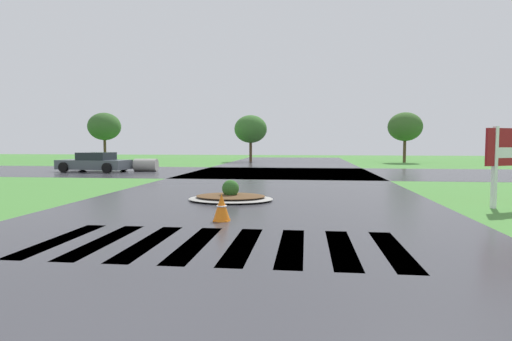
{
  "coord_description": "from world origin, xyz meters",
  "views": [
    {
      "loc": [
        1.61,
        -3.22,
        1.9
      ],
      "look_at": [
        -0.26,
        12.26,
        0.85
      ],
      "focal_mm": 29.26,
      "sensor_mm": 36.0,
      "label": 1
    }
  ],
  "objects_px": {
    "car_silver_hatch": "(95,163)",
    "drainage_pipe_stack": "(146,165)",
    "traffic_cone": "(222,208)",
    "median_island": "(231,196)"
  },
  "relations": [
    {
      "from": "car_silver_hatch",
      "to": "drainage_pipe_stack",
      "type": "relative_size",
      "value": 3.11
    },
    {
      "from": "drainage_pipe_stack",
      "to": "traffic_cone",
      "type": "relative_size",
      "value": 2.28
    },
    {
      "from": "median_island",
      "to": "car_silver_hatch",
      "type": "height_order",
      "value": "car_silver_hatch"
    },
    {
      "from": "median_island",
      "to": "car_silver_hatch",
      "type": "relative_size",
      "value": 0.59
    },
    {
      "from": "median_island",
      "to": "traffic_cone",
      "type": "height_order",
      "value": "median_island"
    },
    {
      "from": "drainage_pipe_stack",
      "to": "traffic_cone",
      "type": "bearing_deg",
      "value": -62.91
    },
    {
      "from": "car_silver_hatch",
      "to": "median_island",
      "type": "bearing_deg",
      "value": 138.24
    },
    {
      "from": "drainage_pipe_stack",
      "to": "car_silver_hatch",
      "type": "bearing_deg",
      "value": -165.98
    },
    {
      "from": "drainage_pipe_stack",
      "to": "median_island",
      "type": "bearing_deg",
      "value": -58.34
    },
    {
      "from": "median_island",
      "to": "traffic_cone",
      "type": "xyz_separation_m",
      "value": [
        0.43,
        -3.53,
        0.19
      ]
    }
  ]
}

